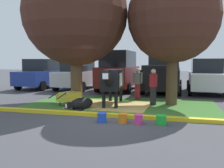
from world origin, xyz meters
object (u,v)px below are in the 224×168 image
wheelbarrow (69,97)px  bucket_green (161,120)px  bucket_pink (139,119)px  pickup_truck_black (163,74)px  bucket_orange (123,118)px  hatchback_white (206,76)px  sedan_silver (78,74)px  calf_lying (81,104)px  cow_holstein (113,80)px  bucket_blue (102,117)px  person_visitor_near (138,83)px  sedan_blue (42,74)px  suv_black (119,71)px  shade_tree_left (75,13)px  shade_tree_right (173,17)px  person_handler (153,86)px

wheelbarrow → bucket_green: 4.49m
bucket_pink → pickup_truck_black: (0.34, 8.26, 0.96)m
bucket_orange → hatchback_white: hatchback_white is taller
sedan_silver → calf_lying: bearing=-67.0°
wheelbarrow → pickup_truck_black: bearing=59.1°
cow_holstein → bucket_blue: 3.02m
person_visitor_near → wheelbarrow: size_ratio=0.96×
sedan_blue → suv_black: (5.46, 0.10, 0.29)m
shade_tree_left → bucket_green: 6.34m
bucket_pink → suv_black: suv_black is taller
sedan_blue → hatchback_white: size_ratio=1.00×
shade_tree_left → bucket_orange: (2.82, -3.17, -3.84)m
bucket_pink → bucket_orange: bearing=178.4°
suv_black → bucket_pink: bearing=-73.2°
bucket_blue → hatchback_white: 9.03m
shade_tree_right → hatchback_white: size_ratio=1.27×
shade_tree_right → pickup_truck_black: bearing=96.9°
person_visitor_near → bucket_orange: 4.57m
bucket_orange → suv_black: (-1.98, 8.18, 1.12)m
person_visitor_near → bucket_blue: size_ratio=5.03×
person_handler → sedan_silver: bearing=137.8°
bucket_orange → sedan_blue: (-7.45, 8.08, 0.83)m
bucket_pink → sedan_silver: 9.78m
calf_lying → sedan_blue: sedan_blue is taller
calf_lying → person_handler: person_handler is taller
person_handler → suv_black: size_ratio=0.33×
shade_tree_right → calf_lying: 5.23m
shade_tree_right → sedan_silver: (-6.19, 4.63, -2.72)m
sedan_blue → suv_black: size_ratio=0.96×
calf_lying → person_handler: bearing=33.4°
sedan_blue → hatchback_white: same height
calf_lying → hatchback_white: bearing=50.9°
bucket_orange → sedan_silver: sedan_silver is taller
person_handler → person_visitor_near: size_ratio=1.01×
bucket_blue → bucket_pink: bearing=3.9°
shade_tree_right → suv_black: 6.22m
suv_black → pickup_truck_black: suv_black is taller
bucket_blue → bucket_pink: size_ratio=1.05×
calf_lying → hatchback_white: (5.25, 6.47, 0.75)m
cow_holstein → pickup_truck_black: pickup_truck_black is taller
cow_holstein → pickup_truck_black: (1.84, 5.49, 0.01)m
shade_tree_left → bucket_pink: size_ratio=21.70×
bucket_orange → bucket_green: same height
person_handler → wheelbarrow: (-3.41, -1.02, -0.44)m
sedan_blue → sedan_silver: bearing=2.2°
wheelbarrow → bucket_pink: bearing=-34.7°
person_visitor_near → bucket_green: person_visitor_near is taller
cow_holstein → bucket_pink: 3.29m
person_visitor_near → sedan_silver: (-4.57, 3.67, 0.16)m
bucket_pink → wheelbarrow: bearing=145.3°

